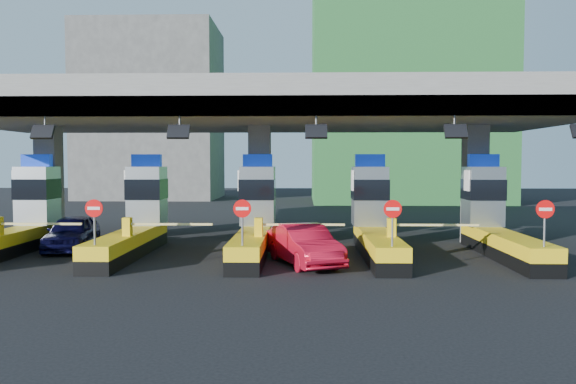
{
  "coord_description": "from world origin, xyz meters",
  "views": [
    {
      "loc": [
        2.03,
        -23.23,
        3.78
      ],
      "look_at": [
        1.4,
        0.0,
        2.56
      ],
      "focal_mm": 35.0,
      "sensor_mm": 36.0,
      "label": 1
    }
  ],
  "objects": [
    {
      "name": "ground",
      "position": [
        0.0,
        0.0,
        0.0
      ],
      "size": [
        120.0,
        120.0,
        0.0
      ],
      "primitive_type": "plane",
      "color": "black",
      "rests_on": "ground"
    },
    {
      "name": "toll_canopy",
      "position": [
        0.0,
        2.87,
        6.13
      ],
      "size": [
        28.0,
        12.09,
        7.0
      ],
      "color": "slate",
      "rests_on": "ground"
    },
    {
      "name": "toll_lane_far_left",
      "position": [
        -10.0,
        0.28,
        1.4
      ],
      "size": [
        4.43,
        8.0,
        4.16
      ],
      "color": "black",
      "rests_on": "ground"
    },
    {
      "name": "toll_lane_left",
      "position": [
        -5.0,
        0.28,
        1.4
      ],
      "size": [
        4.43,
        8.0,
        4.16
      ],
      "color": "black",
      "rests_on": "ground"
    },
    {
      "name": "toll_lane_center",
      "position": [
        0.0,
        0.28,
        1.4
      ],
      "size": [
        4.43,
        8.0,
        4.16
      ],
      "color": "black",
      "rests_on": "ground"
    },
    {
      "name": "toll_lane_right",
      "position": [
        5.0,
        0.28,
        1.4
      ],
      "size": [
        4.43,
        8.0,
        4.16
      ],
      "color": "black",
      "rests_on": "ground"
    },
    {
      "name": "toll_lane_far_right",
      "position": [
        10.0,
        0.28,
        1.4
      ],
      "size": [
        4.43,
        8.0,
        4.16
      ],
      "color": "black",
      "rests_on": "ground"
    },
    {
      "name": "bg_building_scaffold",
      "position": [
        12.0,
        32.0,
        14.0
      ],
      "size": [
        18.0,
        12.0,
        28.0
      ],
      "primitive_type": "cube",
      "color": "#1E5926",
      "rests_on": "ground"
    },
    {
      "name": "bg_building_concrete",
      "position": [
        -14.0,
        36.0,
        9.0
      ],
      "size": [
        14.0,
        10.0,
        18.0
      ],
      "primitive_type": "cube",
      "color": "#4C4C49",
      "rests_on": "ground"
    },
    {
      "name": "van",
      "position": [
        -7.98,
        0.67,
        0.75
      ],
      "size": [
        2.45,
        4.65,
        1.51
      ],
      "primitive_type": "imported",
      "rotation": [
        0.0,
        0.0,
        0.16
      ],
      "color": "black",
      "rests_on": "ground"
    },
    {
      "name": "red_car",
      "position": [
        2.06,
        -2.58,
        0.74
      ],
      "size": [
        3.08,
        4.78,
        1.49
      ],
      "primitive_type": "imported",
      "rotation": [
        0.0,
        0.0,
        0.36
      ],
      "color": "red",
      "rests_on": "ground"
    }
  ]
}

